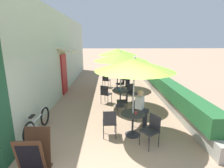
{
  "coord_description": "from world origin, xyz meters",
  "views": [
    {
      "loc": [
        -0.02,
        -3.0,
        2.82
      ],
      "look_at": [
        0.15,
        4.24,
        1.0
      ],
      "focal_mm": 28.0,
      "sensor_mm": 36.0,
      "label": 1
    }
  ],
  "objects_px": {
    "cafe_chair_near_left": "(152,128)",
    "patio_umbrella_mid": "(121,57)",
    "cafe_chair_far_left": "(121,83)",
    "coffee_cup_near": "(136,113)",
    "cafe_chair_near_right": "(138,111)",
    "patio_table_far": "(117,80)",
    "cafe_chair_far_right": "(125,78)",
    "seated_patron_far_right": "(126,76)",
    "patio_table_mid": "(120,95)",
    "cafe_chair_near_back": "(110,121)",
    "cafe_chair_mid_right": "(132,92)",
    "patio_umbrella_far": "(118,52)",
    "seated_patron_near_right": "(141,107)",
    "coffee_cup_mid": "(119,89)",
    "patio_table_near": "(133,120)",
    "cafe_chair_mid_left": "(124,100)",
    "cafe_chair_mid_back": "(105,93)",
    "patio_umbrella_near": "(134,65)",
    "coffee_cup_far": "(119,76)",
    "bicycle_leaning": "(38,123)",
    "menu_board": "(34,153)",
    "cafe_chair_far_back": "(106,79)"
  },
  "relations": [
    {
      "from": "seated_patron_near_right",
      "to": "patio_umbrella_far",
      "type": "relative_size",
      "value": 0.52
    },
    {
      "from": "bicycle_leaning",
      "to": "coffee_cup_near",
      "type": "bearing_deg",
      "value": -1.28
    },
    {
      "from": "cafe_chair_far_left",
      "to": "coffee_cup_near",
      "type": "bearing_deg",
      "value": 171.46
    },
    {
      "from": "cafe_chair_mid_left",
      "to": "seated_patron_near_right",
      "type": "bearing_deg",
      "value": -159.72
    },
    {
      "from": "patio_umbrella_near",
      "to": "cafe_chair_near_right",
      "type": "bearing_deg",
      "value": 68.44
    },
    {
      "from": "patio_umbrella_far",
      "to": "bicycle_leaning",
      "type": "height_order",
      "value": "patio_umbrella_far"
    },
    {
      "from": "seated_patron_far_right",
      "to": "patio_table_mid",
      "type": "bearing_deg",
      "value": 40.6
    },
    {
      "from": "seated_patron_near_right",
      "to": "coffee_cup_near",
      "type": "relative_size",
      "value": 13.89
    },
    {
      "from": "patio_table_near",
      "to": "cafe_chair_near_right",
      "type": "bearing_deg",
      "value": 68.44
    },
    {
      "from": "cafe_chair_near_left",
      "to": "patio_umbrella_mid",
      "type": "distance_m",
      "value": 3.49
    },
    {
      "from": "patio_table_far",
      "to": "seated_patron_far_right",
      "type": "distance_m",
      "value": 0.72
    },
    {
      "from": "patio_umbrella_near",
      "to": "coffee_cup_mid",
      "type": "relative_size",
      "value": 26.57
    },
    {
      "from": "patio_table_mid",
      "to": "coffee_cup_far",
      "type": "distance_m",
      "value": 2.86
    },
    {
      "from": "patio_table_far",
      "to": "menu_board",
      "type": "distance_m",
      "value": 7.17
    },
    {
      "from": "patio_table_far",
      "to": "patio_umbrella_near",
      "type": "bearing_deg",
      "value": -88.16
    },
    {
      "from": "seated_patron_far_right",
      "to": "cafe_chair_near_back",
      "type": "bearing_deg",
      "value": 40.23
    },
    {
      "from": "cafe_chair_near_left",
      "to": "cafe_chair_far_left",
      "type": "relative_size",
      "value": 1.0
    },
    {
      "from": "cafe_chair_near_right",
      "to": "seated_patron_near_right",
      "type": "distance_m",
      "value": 0.2
    },
    {
      "from": "patio_table_mid",
      "to": "seated_patron_far_right",
      "type": "bearing_deg",
      "value": 79.9
    },
    {
      "from": "patio_umbrella_mid",
      "to": "bicycle_leaning",
      "type": "height_order",
      "value": "patio_umbrella_mid"
    },
    {
      "from": "cafe_chair_far_left",
      "to": "cafe_chair_near_right",
      "type": "bearing_deg",
      "value": 174.14
    },
    {
      "from": "cafe_chair_mid_right",
      "to": "patio_umbrella_far",
      "type": "xyz_separation_m",
      "value": [
        -0.53,
        2.47,
        1.65
      ]
    },
    {
      "from": "cafe_chair_near_left",
      "to": "cafe_chair_mid_left",
      "type": "xyz_separation_m",
      "value": [
        -0.54,
        2.31,
        0.0
      ]
    },
    {
      "from": "cafe_chair_near_left",
      "to": "coffee_cup_mid",
      "type": "bearing_deg",
      "value": -19.13
    },
    {
      "from": "cafe_chair_near_right",
      "to": "coffee_cup_near",
      "type": "distance_m",
      "value": 0.77
    },
    {
      "from": "cafe_chair_near_right",
      "to": "patio_umbrella_near",
      "type": "bearing_deg",
      "value": 6.24
    },
    {
      "from": "patio_umbrella_far",
      "to": "cafe_chair_far_back",
      "type": "relative_size",
      "value": 2.75
    },
    {
      "from": "coffee_cup_near",
      "to": "coffee_cup_mid",
      "type": "relative_size",
      "value": 1.0
    },
    {
      "from": "cafe_chair_far_right",
      "to": "bicycle_leaning",
      "type": "height_order",
      "value": "cafe_chair_far_right"
    },
    {
      "from": "patio_table_near",
      "to": "bicycle_leaning",
      "type": "xyz_separation_m",
      "value": [
        -2.91,
        0.18,
        -0.16
      ]
    },
    {
      "from": "patio_table_near",
      "to": "coffee_cup_near",
      "type": "distance_m",
      "value": 0.28
    },
    {
      "from": "seated_patron_far_right",
      "to": "patio_umbrella_near",
      "type": "bearing_deg",
      "value": 46.83
    },
    {
      "from": "cafe_chair_mid_left",
      "to": "patio_table_far",
      "type": "relative_size",
      "value": 1.21
    },
    {
      "from": "cafe_chair_far_right",
      "to": "patio_table_near",
      "type": "bearing_deg",
      "value": 47.58
    },
    {
      "from": "patio_umbrella_mid",
      "to": "patio_table_mid",
      "type": "bearing_deg",
      "value": 97.13
    },
    {
      "from": "patio_table_far",
      "to": "cafe_chair_far_right",
      "type": "height_order",
      "value": "cafe_chair_far_right"
    },
    {
      "from": "coffee_cup_far",
      "to": "patio_table_near",
      "type": "bearing_deg",
      "value": -89.33
    },
    {
      "from": "patio_umbrella_near",
      "to": "coffee_cup_far",
      "type": "xyz_separation_m",
      "value": [
        -0.06,
        5.3,
        -1.41
      ]
    },
    {
      "from": "cafe_chair_mid_right",
      "to": "cafe_chair_mid_back",
      "type": "distance_m",
      "value": 1.22
    },
    {
      "from": "cafe_chair_mid_right",
      "to": "seated_patron_far_right",
      "type": "relative_size",
      "value": 0.7
    },
    {
      "from": "cafe_chair_mid_left",
      "to": "cafe_chair_mid_back",
      "type": "relative_size",
      "value": 1.0
    },
    {
      "from": "cafe_chair_far_left",
      "to": "menu_board",
      "type": "bearing_deg",
      "value": 149.86
    },
    {
      "from": "cafe_chair_far_right",
      "to": "cafe_chair_far_back",
      "type": "relative_size",
      "value": 1.0
    },
    {
      "from": "cafe_chair_near_right",
      "to": "patio_umbrella_far",
      "type": "height_order",
      "value": "patio_umbrella_far"
    },
    {
      "from": "cafe_chair_mid_back",
      "to": "patio_table_near",
      "type": "bearing_deg",
      "value": -44.14
    },
    {
      "from": "patio_umbrella_mid",
      "to": "menu_board",
      "type": "relative_size",
      "value": 2.56
    },
    {
      "from": "seated_patron_far_right",
      "to": "patio_table_near",
      "type": "bearing_deg",
      "value": 46.83
    },
    {
      "from": "coffee_cup_mid",
      "to": "cafe_chair_far_left",
      "type": "bearing_deg",
      "value": 83.13
    },
    {
      "from": "patio_table_mid",
      "to": "cafe_chair_mid_left",
      "type": "bearing_deg",
      "value": -82.29
    },
    {
      "from": "cafe_chair_near_right",
      "to": "coffee_cup_mid",
      "type": "distance_m",
      "value": 1.87
    }
  ]
}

